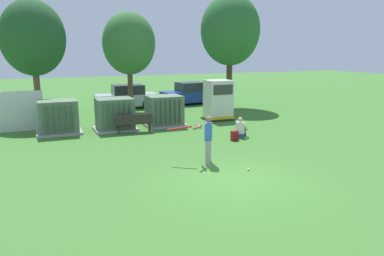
{
  "coord_description": "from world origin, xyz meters",
  "views": [
    {
      "loc": [
        -5.5,
        -9.71,
        4.02
      ],
      "look_at": [
        -0.01,
        3.5,
        1.0
      ],
      "focal_mm": 34.89,
      "sensor_mm": 36.0,
      "label": 1
    }
  ],
  "objects_px": {
    "batter": "(207,137)",
    "backpack": "(235,136)",
    "park_bench": "(134,122)",
    "sports_ball": "(248,169)",
    "transformer_mid_east": "(164,111)",
    "generator_enclosure": "(218,100)",
    "transformer_mid_west": "(115,115)",
    "transformer_west": "(58,117)",
    "seated_spectator": "(241,129)",
    "parked_car_leftmost": "(127,97)",
    "parked_car_left_of_center": "(190,94)"
  },
  "relations": [
    {
      "from": "transformer_west",
      "to": "sports_ball",
      "type": "xyz_separation_m",
      "value": [
        5.58,
        -8.5,
        -0.74
      ]
    },
    {
      "from": "transformer_west",
      "to": "sports_ball",
      "type": "distance_m",
      "value": 10.2
    },
    {
      "from": "park_bench",
      "to": "parked_car_left_of_center",
      "type": "bearing_deg",
      "value": 52.33
    },
    {
      "from": "transformer_west",
      "to": "parked_car_leftmost",
      "type": "height_order",
      "value": "same"
    },
    {
      "from": "generator_enclosure",
      "to": "sports_ball",
      "type": "height_order",
      "value": "generator_enclosure"
    },
    {
      "from": "batter",
      "to": "parked_car_leftmost",
      "type": "bearing_deg",
      "value": 88.84
    },
    {
      "from": "seated_spectator",
      "to": "batter",
      "type": "bearing_deg",
      "value": -135.45
    },
    {
      "from": "transformer_mid_east",
      "to": "park_bench",
      "type": "bearing_deg",
      "value": -150.17
    },
    {
      "from": "transformer_mid_east",
      "to": "generator_enclosure",
      "type": "distance_m",
      "value": 3.5
    },
    {
      "from": "park_bench",
      "to": "backpack",
      "type": "bearing_deg",
      "value": -40.95
    },
    {
      "from": "transformer_mid_east",
      "to": "seated_spectator",
      "type": "distance_m",
      "value": 4.63
    },
    {
      "from": "sports_ball",
      "to": "backpack",
      "type": "xyz_separation_m",
      "value": [
        1.64,
        3.93,
        0.17
      ]
    },
    {
      "from": "transformer_west",
      "to": "transformer_mid_east",
      "type": "relative_size",
      "value": 1.0
    },
    {
      "from": "park_bench",
      "to": "batter",
      "type": "distance_m",
      "value": 6.09
    },
    {
      "from": "batter",
      "to": "parked_car_left_of_center",
      "type": "relative_size",
      "value": 0.4
    },
    {
      "from": "sports_ball",
      "to": "parked_car_leftmost",
      "type": "xyz_separation_m",
      "value": [
        -0.7,
        15.23,
        0.71
      ]
    },
    {
      "from": "seated_spectator",
      "to": "parked_car_left_of_center",
      "type": "relative_size",
      "value": 0.22
    },
    {
      "from": "seated_spectator",
      "to": "transformer_mid_east",
      "type": "bearing_deg",
      "value": 122.16
    },
    {
      "from": "transformer_west",
      "to": "transformer_mid_east",
      "type": "distance_m",
      "value": 5.35
    },
    {
      "from": "transformer_west",
      "to": "parked_car_left_of_center",
      "type": "relative_size",
      "value": 0.48
    },
    {
      "from": "batter",
      "to": "backpack",
      "type": "distance_m",
      "value": 3.83
    },
    {
      "from": "batter",
      "to": "transformer_west",
      "type": "bearing_deg",
      "value": 122.35
    },
    {
      "from": "batter",
      "to": "backpack",
      "type": "bearing_deg",
      "value": 45.55
    },
    {
      "from": "transformer_mid_west",
      "to": "transformer_mid_east",
      "type": "height_order",
      "value": "same"
    },
    {
      "from": "batter",
      "to": "seated_spectator",
      "type": "bearing_deg",
      "value": 44.55
    },
    {
      "from": "sports_ball",
      "to": "backpack",
      "type": "distance_m",
      "value": 4.27
    },
    {
      "from": "transformer_mid_west",
      "to": "batter",
      "type": "distance_m",
      "value": 7.25
    },
    {
      "from": "transformer_west",
      "to": "transformer_mid_west",
      "type": "height_order",
      "value": "same"
    },
    {
      "from": "transformer_mid_west",
      "to": "transformer_west",
      "type": "bearing_deg",
      "value": 174.75
    },
    {
      "from": "transformer_west",
      "to": "batter",
      "type": "bearing_deg",
      "value": -57.65
    },
    {
      "from": "generator_enclosure",
      "to": "transformer_mid_west",
      "type": "bearing_deg",
      "value": -175.0
    },
    {
      "from": "sports_ball",
      "to": "backpack",
      "type": "relative_size",
      "value": 0.2
    },
    {
      "from": "park_bench",
      "to": "seated_spectator",
      "type": "relative_size",
      "value": 1.89
    },
    {
      "from": "batter",
      "to": "parked_car_left_of_center",
      "type": "xyz_separation_m",
      "value": [
        5.14,
        14.11,
        -0.22
      ]
    },
    {
      "from": "transformer_west",
      "to": "backpack",
      "type": "distance_m",
      "value": 8.56
    },
    {
      "from": "transformer_west",
      "to": "transformer_mid_west",
      "type": "xyz_separation_m",
      "value": [
        2.69,
        -0.25,
        0.0
      ]
    },
    {
      "from": "generator_enclosure",
      "to": "parked_car_leftmost",
      "type": "height_order",
      "value": "generator_enclosure"
    },
    {
      "from": "seated_spectator",
      "to": "transformer_west",
      "type": "bearing_deg",
      "value": 152.31
    },
    {
      "from": "seated_spectator",
      "to": "parked_car_left_of_center",
      "type": "height_order",
      "value": "parked_car_left_of_center"
    },
    {
      "from": "batter",
      "to": "transformer_mid_west",
      "type": "bearing_deg",
      "value": 105.17
    },
    {
      "from": "generator_enclosure",
      "to": "batter",
      "type": "xyz_separation_m",
      "value": [
        -4.2,
        -7.53,
        -0.16
      ]
    },
    {
      "from": "generator_enclosure",
      "to": "parked_car_left_of_center",
      "type": "bearing_deg",
      "value": 81.9
    },
    {
      "from": "generator_enclosure",
      "to": "sports_ball",
      "type": "relative_size",
      "value": 25.56
    },
    {
      "from": "batter",
      "to": "sports_ball",
      "type": "distance_m",
      "value": 1.85
    },
    {
      "from": "transformer_mid_east",
      "to": "sports_ball",
      "type": "distance_m",
      "value": 8.35
    },
    {
      "from": "transformer_mid_east",
      "to": "generator_enclosure",
      "type": "bearing_deg",
      "value": 7.86
    },
    {
      "from": "transformer_mid_east",
      "to": "seated_spectator",
      "type": "height_order",
      "value": "transformer_mid_east"
    },
    {
      "from": "generator_enclosure",
      "to": "seated_spectator",
      "type": "bearing_deg",
      "value": -102.82
    },
    {
      "from": "generator_enclosure",
      "to": "batter",
      "type": "relative_size",
      "value": 1.32
    },
    {
      "from": "generator_enclosure",
      "to": "parked_car_left_of_center",
      "type": "height_order",
      "value": "generator_enclosure"
    }
  ]
}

